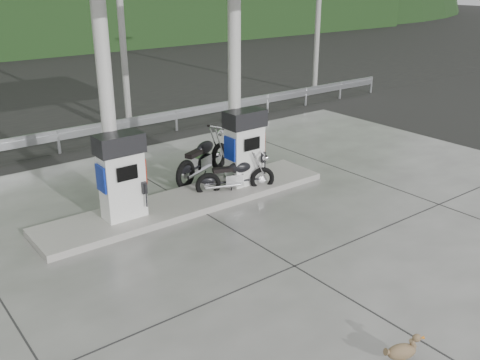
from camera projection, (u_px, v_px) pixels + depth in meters
ground at (259, 246)px, 10.36m from camera, size 160.00×160.00×0.00m
forecourt_apron at (259, 246)px, 10.36m from camera, size 18.00×14.00×0.02m
pump_island at (189, 201)px, 12.18m from camera, size 7.00×1.40×0.15m
gas_pump_left at (122, 176)px, 10.91m from camera, size 0.95×0.55×1.80m
gas_pump_right at (245, 147)px, 12.73m from camera, size 0.95×0.55×1.80m
canopy_column_left at (106, 96)px, 10.63m from camera, size 0.30×0.30×5.00m
canopy_column_right at (234, 78)px, 12.45m from camera, size 0.30×0.30×5.00m
guardrail at (90, 124)px, 16.02m from camera, size 26.00×0.16×1.42m
road at (52, 123)px, 18.86m from camera, size 60.00×7.00×0.01m
utility_pole_b at (120, 5)px, 17.07m from camera, size 0.22×0.22×8.00m
motorcycle_left at (203, 159)px, 13.59m from camera, size 2.25×1.48×1.02m
motorcycle_right at (236, 177)px, 12.63m from camera, size 1.90×1.19×0.86m
duck at (402, 352)px, 7.16m from camera, size 0.53×0.33×0.37m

